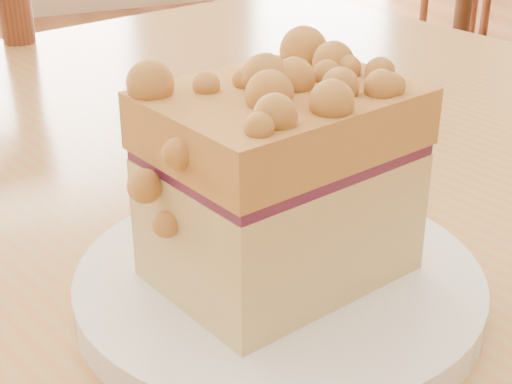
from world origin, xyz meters
The scene contains 2 objects.
plate centered at (0.16, 0.13, 0.76)m, with size 0.22×0.22×0.02m.
cake_slice centered at (0.16, 0.13, 0.83)m, with size 0.14×0.12×0.12m.
Camera 1 is at (0.00, -0.19, 0.99)m, focal length 55.00 mm.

